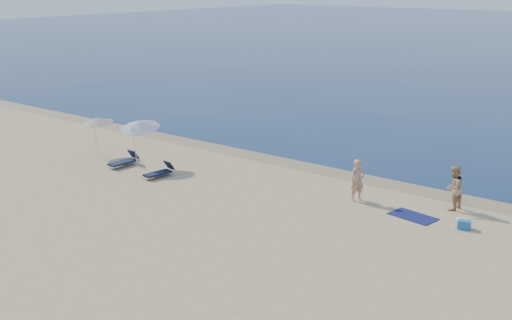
{
  "coord_description": "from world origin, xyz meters",
  "views": [
    {
      "loc": [
        13.66,
        -6.24,
        9.04
      ],
      "look_at": [
        -3.58,
        16.0,
        1.0
      ],
      "focal_mm": 45.0,
      "sensor_mm": 36.0,
      "label": 1
    }
  ],
  "objects_px": {
    "person_left": "(358,180)",
    "blue_cooler": "(464,225)",
    "umbrella_near": "(140,125)",
    "person_right": "(454,188)"
  },
  "relations": [
    {
      "from": "person_left",
      "to": "blue_cooler",
      "type": "xyz_separation_m",
      "value": [
        4.73,
        -0.33,
        -0.72
      ]
    },
    {
      "from": "umbrella_near",
      "to": "person_right",
      "type": "bearing_deg",
      "value": -6.93
    },
    {
      "from": "person_left",
      "to": "person_right",
      "type": "xyz_separation_m",
      "value": [
        3.56,
        1.41,
        0.02
      ]
    },
    {
      "from": "blue_cooler",
      "to": "person_right",
      "type": "bearing_deg",
      "value": 108.14
    },
    {
      "from": "person_right",
      "to": "umbrella_near",
      "type": "xyz_separation_m",
      "value": [
        -14.54,
        -3.43,
        1.2
      ]
    },
    {
      "from": "blue_cooler",
      "to": "umbrella_near",
      "type": "relative_size",
      "value": 0.19
    },
    {
      "from": "umbrella_near",
      "to": "blue_cooler",
      "type": "bearing_deg",
      "value": -14.05
    },
    {
      "from": "person_right",
      "to": "blue_cooler",
      "type": "height_order",
      "value": "person_right"
    },
    {
      "from": "person_left",
      "to": "umbrella_near",
      "type": "height_order",
      "value": "umbrella_near"
    },
    {
      "from": "person_left",
      "to": "blue_cooler",
      "type": "distance_m",
      "value": 4.79
    }
  ]
}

